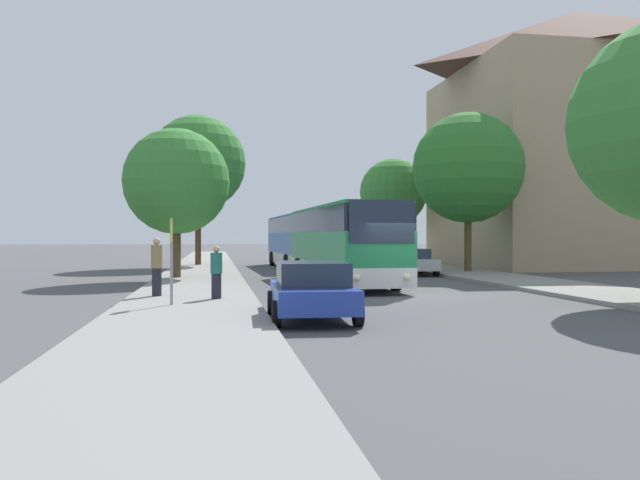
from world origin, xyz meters
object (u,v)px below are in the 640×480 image
parked_car_left_curb (312,290)px  tree_left_far (198,163)px  tree_right_near (468,168)px  pedestrian_waiting_far (216,272)px  parked_car_right_near (410,261)px  tree_right_mid (393,192)px  bus_front (341,243)px  pedestrian_waiting_near (157,266)px  tree_left_near (176,182)px  bus_stop_sign (171,251)px  bus_middle (299,240)px

parked_car_left_curb → tree_left_far: 28.67m
parked_car_left_curb → tree_right_near: 21.28m
pedestrian_waiting_far → parked_car_right_near: bearing=10.1°
parked_car_left_curb → tree_right_mid: 33.85m
bus_front → pedestrian_waiting_near: bus_front is taller
tree_left_near → pedestrian_waiting_far: bearing=-80.2°
tree_right_mid → tree_left_near: bearing=-132.3°
bus_stop_sign → tree_left_near: 12.33m
tree_left_far → tree_right_near: (14.80, -10.49, -1.21)m
bus_front → bus_middle: 13.88m
bus_front → tree_left_far: bearing=109.4°
parked_car_left_curb → tree_left_far: (-3.46, 27.77, 6.27)m
tree_left_far → parked_car_left_curb: bearing=-82.9°
tree_right_mid → tree_right_near: bearing=-89.8°
tree_right_near → parked_car_right_near: bearing=-173.2°
bus_front → tree_left_near: bearing=152.2°
pedestrian_waiting_near → pedestrian_waiting_far: size_ratio=1.16×
tree_left_far → tree_right_near: 18.18m
parked_car_right_near → tree_left_near: 12.83m
bus_front → tree_left_near: (-7.12, 3.45, 2.83)m
bus_front → bus_stop_sign: 10.74m
tree_right_near → bus_front: bearing=-143.8°
tree_right_mid → parked_car_left_curb: bearing=-109.7°
tree_left_far → pedestrian_waiting_far: bearing=-87.2°
bus_stop_sign → tree_right_mid: bearing=62.9°
bus_front → tree_left_near: tree_left_near is taller
tree_right_near → pedestrian_waiting_near: bearing=-142.6°
bus_middle → tree_left_far: size_ratio=1.20×
bus_front → tree_right_mid: 22.30m
bus_front → parked_car_right_near: bus_front is taller
parked_car_right_near → tree_left_far: bearing=-41.9°
parked_car_left_curb → pedestrian_waiting_near: (-4.17, 5.40, 0.35)m
tree_left_far → tree_right_mid: bearing=14.4°
bus_front → pedestrian_waiting_far: size_ratio=7.43×
bus_front → bus_stop_sign: (-6.55, -8.51, -0.12)m
parked_car_right_near → pedestrian_waiting_near: bearing=45.3°
bus_stop_sign → tree_right_mid: size_ratio=0.30×
tree_right_near → tree_right_mid: tree_right_near is taller
tree_right_mid → bus_front: bearing=-112.1°
parked_car_right_near → tree_right_mid: size_ratio=0.55×
parked_car_left_curb → bus_stop_sign: (-3.52, 2.67, 0.90)m
tree_left_near → tree_left_far: 13.37m
tree_right_near → tree_right_mid: 14.29m
bus_front → pedestrian_waiting_far: bus_front is taller
bus_middle → tree_right_near: size_ratio=1.39×
bus_front → tree_left_far: tree_left_far is taller
parked_car_left_curb → tree_right_near: bearing=59.3°
tree_left_near → tree_left_far: (0.64, 13.14, 2.41)m
parked_car_left_curb → pedestrian_waiting_far: (-2.29, 4.20, 0.21)m
pedestrian_waiting_near → tree_left_far: size_ratio=0.18×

